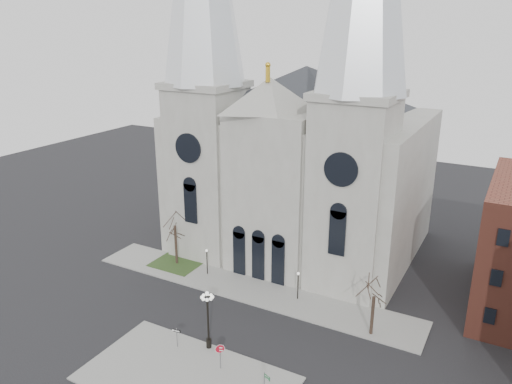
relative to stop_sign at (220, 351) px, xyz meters
The scene contains 13 objects.
ground 5.80m from the stop_sign, 152.79° to the left, with size 160.00×160.00×0.00m, color black.
sidewalk_near 3.62m from the stop_sign, 126.84° to the right, with size 18.00×10.00×0.14m, color gray.
sidewalk_far 14.47m from the stop_sign, 109.83° to the left, with size 40.00×6.00×0.14m, color gray.
grass_patch 21.58m from the stop_sign, 137.57° to the left, with size 6.00×5.00×0.18m, color #2B401B.
cathedral 30.69m from the stop_sign, 100.87° to the left, with size 33.00×26.66×54.00m.
tree_left 21.81m from the stop_sign, 137.57° to the left, with size 3.20×3.20×7.50m.
tree_right 15.54m from the stop_sign, 48.63° to the left, with size 3.20×3.20×6.00m.
ped_lamp_left 17.73m from the stop_sign, 127.82° to the left, with size 0.32×0.32×3.26m.
ped_lamp_right 14.06m from the stop_sign, 85.39° to the left, with size 0.32×0.32×3.26m.
stop_sign is the anchor object (origin of this frame).
globe_lamp 3.81m from the stop_sign, 142.07° to the left, with size 1.52×1.52×5.93m.
one_way_sign 5.25m from the stop_sign, behind, with size 0.88×0.14×2.01m.
street_name_sign 5.29m from the stop_sign, 14.00° to the right, with size 0.71×0.32×2.35m.
Camera 1 is at (25.32, -33.17, 28.95)m, focal length 35.00 mm.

